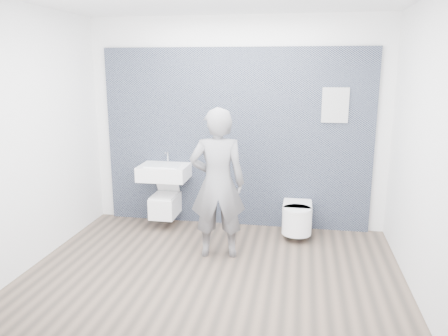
% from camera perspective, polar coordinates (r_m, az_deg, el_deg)
% --- Properties ---
extents(ground, '(4.00, 4.00, 0.00)m').
position_cam_1_polar(ground, '(4.87, -1.28, -13.16)').
color(ground, brown).
rests_on(ground, ground).
extents(room_shell, '(4.00, 4.00, 4.00)m').
position_cam_1_polar(room_shell, '(4.38, -1.40, 7.66)').
color(room_shell, white).
rests_on(room_shell, ground).
extents(tile_wall, '(3.60, 0.06, 2.40)m').
position_cam_1_polar(tile_wall, '(6.20, 1.43, -7.20)').
color(tile_wall, black).
rests_on(tile_wall, ground).
extents(washbasin, '(0.65, 0.49, 0.49)m').
position_cam_1_polar(washbasin, '(5.93, -7.83, -0.49)').
color(washbasin, white).
rests_on(washbasin, ground).
extents(toilet_square, '(0.33, 0.48, 0.61)m').
position_cam_1_polar(toilet_square, '(6.05, -7.68, -4.66)').
color(toilet_square, white).
rests_on(toilet_square, ground).
extents(toilet_rounded, '(0.37, 0.63, 0.34)m').
position_cam_1_polar(toilet_rounded, '(5.72, 9.51, -6.40)').
color(toilet_rounded, white).
rests_on(toilet_rounded, ground).
extents(info_placard, '(0.33, 0.03, 0.44)m').
position_cam_1_polar(info_placard, '(6.11, 13.43, -7.90)').
color(info_placard, white).
rests_on(info_placard, ground).
extents(visitor, '(0.69, 0.52, 1.73)m').
position_cam_1_polar(visitor, '(4.93, -0.84, -2.05)').
color(visitor, slate).
rests_on(visitor, ground).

